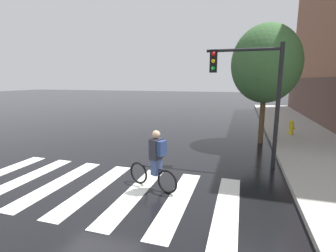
% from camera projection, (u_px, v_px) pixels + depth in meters
% --- Properties ---
extents(ground_plane, '(120.00, 120.00, 0.00)m').
position_uv_depth(ground_plane, '(88.00, 187.00, 6.97)').
color(ground_plane, black).
extents(crosswalk_stripes, '(7.86, 3.55, 0.01)m').
position_uv_depth(crosswalk_stripes, '(94.00, 188.00, 6.91)').
color(crosswalk_stripes, silver).
rests_on(crosswalk_stripes, ground).
extents(cyclist, '(1.63, 0.64, 1.69)m').
position_uv_depth(cyclist, '(156.00, 160.00, 6.70)').
color(cyclist, black).
rests_on(cyclist, ground).
extents(traffic_light_near, '(2.47, 0.28, 4.20)m').
position_uv_depth(traffic_light_near, '(253.00, 85.00, 8.21)').
color(traffic_light_near, black).
rests_on(traffic_light_near, ground).
extents(fire_hydrant, '(0.33, 0.22, 0.78)m').
position_uv_depth(fire_hydrant, '(291.00, 127.00, 13.04)').
color(fire_hydrant, gold).
rests_on(fire_hydrant, sidewalk).
extents(street_tree_near, '(3.11, 3.11, 5.54)m').
position_uv_depth(street_tree_near, '(266.00, 64.00, 11.24)').
color(street_tree_near, '#4C3823').
rests_on(street_tree_near, ground).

